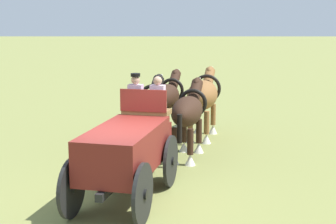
# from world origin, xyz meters

# --- Properties ---
(ground_plane) EXTENTS (220.00, 220.00, 0.00)m
(ground_plane) POSITION_xyz_m (0.00, 0.00, 0.00)
(ground_plane) COLOR olive
(show_wagon) EXTENTS (5.94, 2.39, 2.69)m
(show_wagon) POSITION_xyz_m (0.18, -0.04, 1.17)
(show_wagon) COLOR maroon
(show_wagon) RESTS_ON ground
(draft_horse_rear_near) EXTENTS (3.16, 1.38, 2.27)m
(draft_horse_rear_near) POSITION_xyz_m (3.88, -0.25, 1.40)
(draft_horse_rear_near) COLOR black
(draft_horse_rear_near) RESTS_ON ground
(draft_horse_rear_off) EXTENTS (2.96, 1.28, 2.21)m
(draft_horse_rear_off) POSITION_xyz_m (3.59, -1.52, 1.34)
(draft_horse_rear_off) COLOR #331E14
(draft_horse_rear_off) RESTS_ON ground
(draft_horse_lead_near) EXTENTS (3.17, 1.35, 2.19)m
(draft_horse_lead_near) POSITION_xyz_m (6.42, -0.85, 1.32)
(draft_horse_lead_near) COLOR #331E14
(draft_horse_lead_near) RESTS_ON ground
(draft_horse_lead_off) EXTENTS (3.06, 1.44, 2.32)m
(draft_horse_lead_off) POSITION_xyz_m (6.09, -2.11, 1.44)
(draft_horse_lead_off) COLOR brown
(draft_horse_lead_off) RESTS_ON ground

